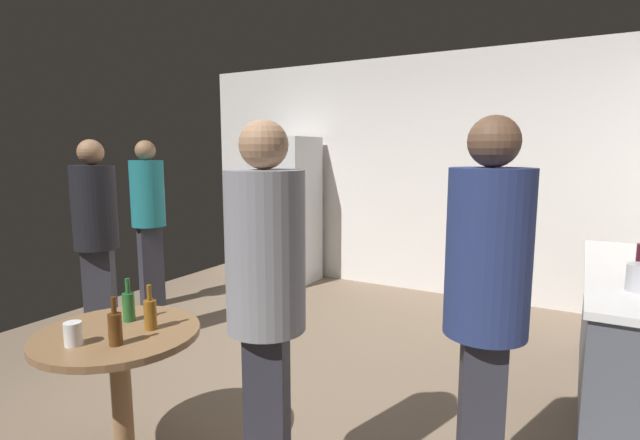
% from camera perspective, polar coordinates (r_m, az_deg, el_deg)
% --- Properties ---
extents(ground_plane, '(5.20, 5.20, 0.10)m').
position_cam_1_polar(ground_plane, '(3.72, -5.80, -18.56)').
color(ground_plane, '#7A6651').
extents(wall_back, '(5.32, 0.06, 2.70)m').
position_cam_1_polar(wall_back, '(5.68, 9.42, 5.35)').
color(wall_back, silver).
rests_on(wall_back, ground_plane).
extents(refrigerator, '(0.70, 0.68, 1.80)m').
position_cam_1_polar(refrigerator, '(5.92, -4.17, 1.18)').
color(refrigerator, silver).
rests_on(refrigerator, ground_plane).
extents(kitchen_counter, '(0.64, 2.03, 0.90)m').
position_cam_1_polar(kitchen_counter, '(3.64, 33.87, -12.02)').
color(kitchen_counter, '#4C515B').
rests_on(kitchen_counter, ground_plane).
extents(foreground_table, '(0.80, 0.80, 0.73)m').
position_cam_1_polar(foreground_table, '(2.67, -23.03, -14.31)').
color(foreground_table, olive).
rests_on(foreground_table, ground_plane).
extents(beer_bottle_amber, '(0.06, 0.06, 0.23)m').
position_cam_1_polar(beer_bottle_amber, '(2.57, -19.73, -10.50)').
color(beer_bottle_amber, '#8C5919').
rests_on(beer_bottle_amber, foreground_table).
extents(beer_bottle_brown, '(0.06, 0.06, 0.23)m').
position_cam_1_polar(beer_bottle_brown, '(2.43, -23.41, -11.78)').
color(beer_bottle_brown, '#593314').
rests_on(beer_bottle_brown, foreground_table).
extents(beer_bottle_green, '(0.06, 0.06, 0.23)m').
position_cam_1_polar(beer_bottle_green, '(2.73, -22.02, -9.52)').
color(beer_bottle_green, '#26662D').
rests_on(beer_bottle_green, foreground_table).
extents(plastic_cup_white, '(0.08, 0.08, 0.11)m').
position_cam_1_polar(plastic_cup_white, '(2.52, -27.55, -12.04)').
color(plastic_cup_white, white).
rests_on(plastic_cup_white, foreground_table).
extents(person_in_gray_shirt, '(0.45, 0.45, 1.75)m').
position_cam_1_polar(person_in_gray_shirt, '(2.06, -6.50, -8.54)').
color(person_in_gray_shirt, '#2D2D38').
rests_on(person_in_gray_shirt, ground_plane).
extents(person_in_teal_shirt, '(0.45, 0.45, 1.74)m').
position_cam_1_polar(person_in_teal_shirt, '(5.22, -19.94, 1.09)').
color(person_in_teal_shirt, '#2D2D38').
rests_on(person_in_teal_shirt, ground_plane).
extents(person_in_navy_shirt, '(0.42, 0.42, 1.77)m').
position_cam_1_polar(person_in_navy_shirt, '(2.09, 19.36, -8.48)').
color(person_in_navy_shirt, '#2D2D38').
rests_on(person_in_navy_shirt, ground_plane).
extents(person_in_black_shirt, '(0.48, 0.48, 1.72)m').
position_cam_1_polar(person_in_black_shirt, '(4.22, -25.35, -0.96)').
color(person_in_black_shirt, '#2D2D38').
rests_on(person_in_black_shirt, ground_plane).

